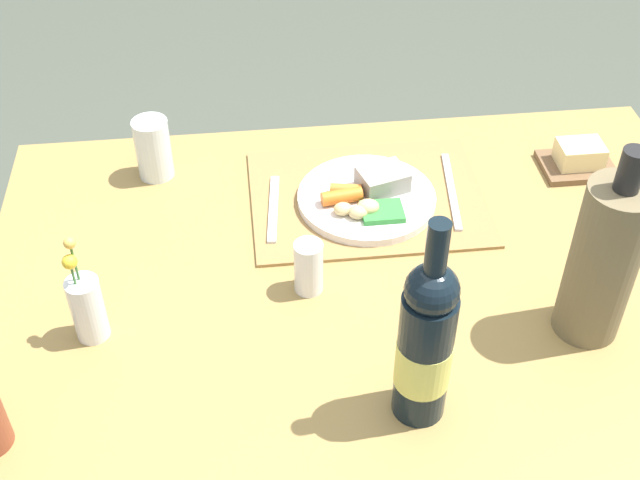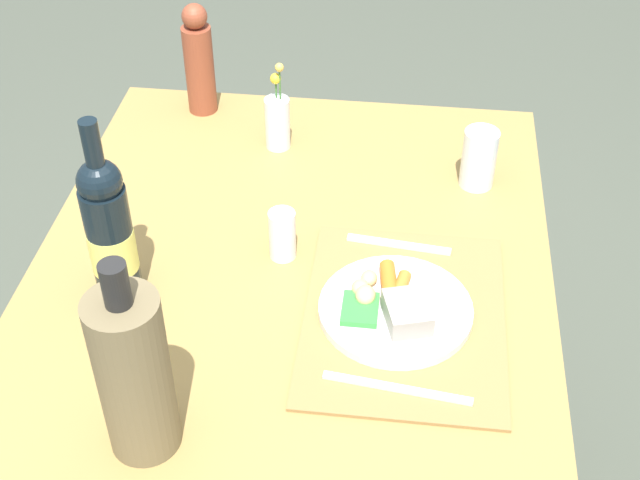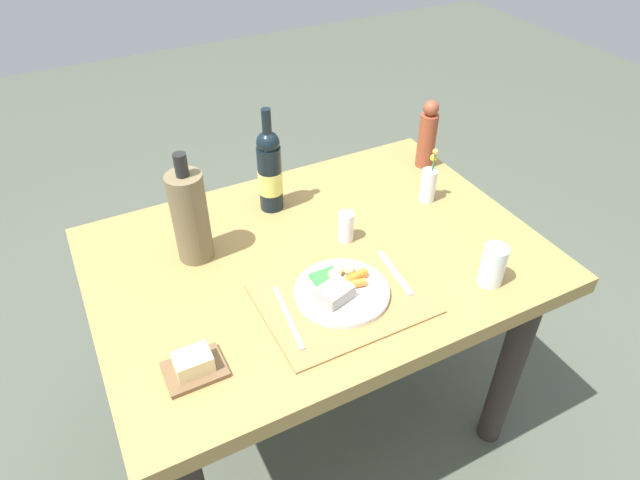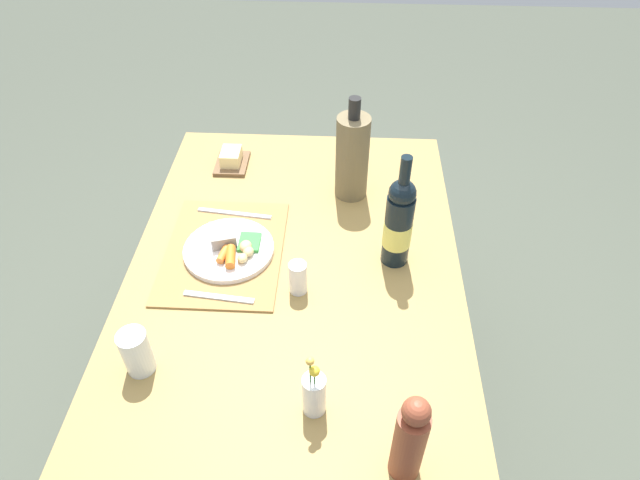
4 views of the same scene
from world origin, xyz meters
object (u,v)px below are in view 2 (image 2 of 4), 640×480
Objects in this scene: dining_table at (286,350)px; wine_bottle at (109,232)px; salt_shaker at (282,235)px; fork at (397,388)px; flower_vase at (278,121)px; dinner_plate at (394,307)px; water_tumbler at (478,162)px; knife at (399,244)px; pepper_mill at (199,61)px; cooler_bottle at (134,374)px.

wine_bottle is (-0.02, 0.26, 0.25)m from dining_table.
wine_bottle reaches higher than salt_shaker.
fork is 0.67× the size of wine_bottle.
dinner_plate is at bearing -150.54° from flower_vase.
dining_table is at bearing 137.87° from water_tumbler.
dinner_plate is 0.15m from fork.
knife is 0.98× the size of flower_vase.
dinner_plate is 2.67× the size of salt_shaker.
pepper_mill reaches higher than dinner_plate.
fork is at bearing 167.07° from water_tumbler.
salt_shaker reaches higher than fork.
knife is at bearing 146.76° from water_tumbler.
wine_bottle is (0.00, 0.44, 0.11)m from dinner_plate.
knife is at bearing -51.77° from dining_table.
water_tumbler is (0.52, -0.12, 0.04)m from fork.
water_tumbler is at bearing -53.14° from salt_shaker.
cooler_bottle is at bearing 154.65° from dining_table.
dinner_plate is 0.76× the size of cooler_bottle.
dinner_plate is 0.43m from cooler_bottle.
pepper_mill is at bearing 70.77° from water_tumbler.
fork is 0.84m from pepper_mill.
wine_bottle is at bearing 89.95° from dinner_plate.
cooler_bottle is (-0.27, -0.12, 0.00)m from wine_bottle.
dining_table is 5.63× the size of fork.
dining_table is at bearing -25.35° from cooler_bottle.
fork is at bearing -175.05° from dinner_plate.
wine_bottle is 1.02× the size of cooler_bottle.
dinner_plate is 1.11× the size of fork.
water_tumbler reaches higher than salt_shaker.
pepper_mill is (0.71, 0.44, 0.10)m from fork.
water_tumbler is at bearing -101.72° from flower_vase.
wine_bottle is 1.38× the size of pepper_mill.
pepper_mill reaches higher than knife.
fork is 0.65m from flower_vase.
fork is at bearing -171.40° from knife.
wine_bottle is at bearing 157.52° from flower_vase.
wine_bottle reaches higher than fork.
dinner_plate is 0.39m from water_tumbler.
fork is (-0.18, -0.19, 0.13)m from dining_table.
salt_shaker is (0.12, 0.19, 0.03)m from dinner_plate.
knife is 0.56× the size of cooler_bottle.
wine_bottle is 0.68m from water_tumbler.
salt_shaker is at bearing 9.70° from dining_table.
pepper_mill is 0.50m from salt_shaker.
salt_shaker is at bearing -169.68° from flower_vase.
fork is 1.22× the size of knife.
dining_table is 0.23m from dinner_plate.
fork is 2.40× the size of salt_shaker.
pepper_mill is at bearing 37.33° from dinner_plate.
dinner_plate is 1.02× the size of pepper_mill.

